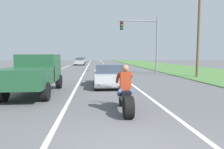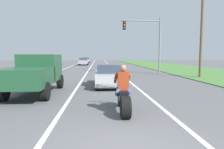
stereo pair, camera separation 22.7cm
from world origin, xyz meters
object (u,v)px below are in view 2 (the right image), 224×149
object	(u,v)px
sports_car_silver	(110,76)
distant_car_further_ahead	(86,60)
traffic_light_mast_near	(148,36)
distant_car_far_ahead	(84,61)
pickup_truck_left_lane_dark_green	(36,72)
motorcycle_with_rider	(123,96)

from	to	relation	value
sports_car_silver	distant_car_further_ahead	xyz separation A→B (m)	(-3.81, 39.29, 0.14)
traffic_light_mast_near	distant_car_far_ahead	bearing A→B (deg)	112.91
pickup_truck_left_lane_dark_green	traffic_light_mast_near	size ratio (longest dim) A/B	0.80
pickup_truck_left_lane_dark_green	distant_car_further_ahead	world-z (taller)	pickup_truck_left_lane_dark_green
pickup_truck_left_lane_dark_green	traffic_light_mast_near	distance (m)	14.32
motorcycle_with_rider	sports_car_silver	bearing A→B (deg)	90.95
motorcycle_with_rider	pickup_truck_left_lane_dark_green	world-z (taller)	pickup_truck_left_lane_dark_green
motorcycle_with_rider	traffic_light_mast_near	world-z (taller)	traffic_light_mast_near
sports_car_silver	distant_car_far_ahead	world-z (taller)	distant_car_far_ahead
distant_car_far_ahead	distant_car_further_ahead	size ratio (longest dim) A/B	1.00
motorcycle_with_rider	distant_car_further_ahead	size ratio (longest dim) A/B	0.55
sports_car_silver	pickup_truck_left_lane_dark_green	size ratio (longest dim) A/B	0.90
distant_car_far_ahead	distant_car_further_ahead	bearing A→B (deg)	90.78
motorcycle_with_rider	pickup_truck_left_lane_dark_green	distance (m)	5.43
traffic_light_mast_near	distant_car_further_ahead	xyz separation A→B (m)	(-8.41, 30.53, -3.21)
pickup_truck_left_lane_dark_green	distant_car_far_ahead	distance (m)	30.75
traffic_light_mast_near	pickup_truck_left_lane_dark_green	bearing A→B (deg)	-127.01
motorcycle_with_rider	sports_car_silver	distance (m)	6.14
sports_car_silver	distant_car_further_ahead	size ratio (longest dim) A/B	1.08
distant_car_far_ahead	sports_car_silver	bearing A→B (deg)	-82.64
motorcycle_with_rider	traffic_light_mast_near	bearing A→B (deg)	73.19
distant_car_far_ahead	distant_car_further_ahead	distance (m)	10.99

